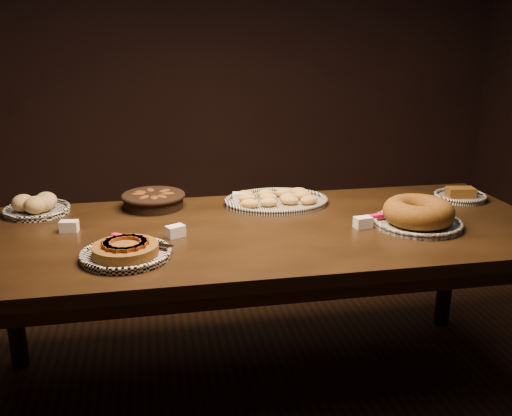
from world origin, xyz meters
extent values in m
plane|color=black|center=(0.00, 0.00, 0.00)|extent=(5.00, 5.00, 0.00)
cube|color=black|center=(0.00, 0.00, 0.72)|extent=(2.40, 1.00, 0.05)
cylinder|color=black|center=(-1.08, 0.38, 0.35)|extent=(0.08, 0.08, 0.70)
cylinder|color=black|center=(1.08, 0.38, 0.35)|extent=(0.08, 0.08, 0.70)
torus|color=white|center=(-0.53, -0.23, 0.77)|extent=(0.32, 0.32, 0.02)
cylinder|color=#46260E|center=(-0.53, -0.23, 0.78)|extent=(0.26, 0.26, 0.04)
cube|color=#612510|center=(-0.46, -0.24, 0.81)|extent=(0.03, 0.08, 0.01)
cube|color=#612510|center=(-0.47, -0.21, 0.81)|extent=(0.05, 0.08, 0.01)
cube|color=#612510|center=(-0.48, -0.18, 0.81)|extent=(0.07, 0.07, 0.01)
cube|color=#612510|center=(-0.50, -0.17, 0.81)|extent=(0.08, 0.05, 0.01)
cube|color=#612510|center=(-0.53, -0.16, 0.81)|extent=(0.08, 0.03, 0.01)
cube|color=#612510|center=(-0.56, -0.17, 0.81)|extent=(0.08, 0.06, 0.01)
cube|color=#612510|center=(-0.58, -0.19, 0.81)|extent=(0.06, 0.08, 0.01)
cube|color=#612510|center=(-0.59, -0.22, 0.81)|extent=(0.03, 0.08, 0.01)
cube|color=#612510|center=(-0.59, -0.25, 0.81)|extent=(0.05, 0.08, 0.01)
cube|color=#612510|center=(-0.57, -0.27, 0.81)|extent=(0.07, 0.07, 0.01)
cube|color=#612510|center=(-0.55, -0.29, 0.81)|extent=(0.08, 0.05, 0.01)
cube|color=#612510|center=(-0.52, -0.29, 0.81)|extent=(0.08, 0.03, 0.01)
cube|color=#612510|center=(-0.50, -0.28, 0.81)|extent=(0.08, 0.06, 0.01)
cube|color=#612510|center=(-0.47, -0.26, 0.81)|extent=(0.06, 0.08, 0.01)
cube|color=#FF0C51|center=(-0.53, -0.10, 0.78)|extent=(0.11, 0.09, 0.02)
cube|color=silver|center=(-0.43, -0.18, 0.78)|extent=(0.14, 0.11, 0.00)
torus|color=black|center=(0.14, 0.32, 0.77)|extent=(0.39, 0.39, 0.02)
ellipsoid|color=#AB7A31|center=(0.00, 0.24, 0.78)|extent=(0.09, 0.06, 0.04)
ellipsoid|color=#AB7A31|center=(0.09, 0.25, 0.78)|extent=(0.09, 0.06, 0.04)
ellipsoid|color=#AB7A31|center=(0.19, 0.26, 0.78)|extent=(0.10, 0.08, 0.04)
ellipsoid|color=#AB7A31|center=(0.28, 0.25, 0.78)|extent=(0.10, 0.08, 0.04)
ellipsoid|color=#AB7A31|center=(0.01, 0.33, 0.78)|extent=(0.09, 0.06, 0.04)
ellipsoid|color=#AB7A31|center=(0.10, 0.32, 0.78)|extent=(0.09, 0.06, 0.04)
ellipsoid|color=#AB7A31|center=(0.19, 0.31, 0.78)|extent=(0.09, 0.07, 0.04)
ellipsoid|color=#AB7A31|center=(0.27, 0.33, 0.78)|extent=(0.08, 0.06, 0.04)
ellipsoid|color=#AB7A31|center=(0.00, 0.39, 0.78)|extent=(0.09, 0.06, 0.04)
ellipsoid|color=#AB7A31|center=(0.11, 0.39, 0.78)|extent=(0.09, 0.07, 0.04)
ellipsoid|color=#AB7A31|center=(0.19, 0.39, 0.78)|extent=(0.09, 0.06, 0.04)
ellipsoid|color=#AB7A31|center=(0.27, 0.39, 0.78)|extent=(0.10, 0.08, 0.04)
torus|color=black|center=(0.64, -0.10, 0.77)|extent=(0.36, 0.36, 0.02)
torus|color=brown|center=(0.64, -0.10, 0.81)|extent=(0.35, 0.35, 0.10)
cube|color=#FF0C51|center=(0.49, -0.03, 0.78)|extent=(0.12, 0.05, 0.02)
cube|color=silver|center=(0.62, 0.00, 0.78)|extent=(0.15, 0.06, 0.00)
cylinder|color=black|center=(-0.42, 0.37, 0.78)|extent=(0.30, 0.30, 0.07)
torus|color=black|center=(-0.42, 0.37, 0.80)|extent=(0.29, 0.29, 0.02)
ellipsoid|color=#351A0A|center=(-0.35, 0.36, 0.80)|extent=(0.09, 0.06, 0.04)
ellipsoid|color=#351A0A|center=(-0.37, 0.41, 0.80)|extent=(0.10, 0.09, 0.04)
ellipsoid|color=#351A0A|center=(-0.43, 0.43, 0.80)|extent=(0.06, 0.09, 0.04)
ellipsoid|color=#351A0A|center=(-0.47, 0.40, 0.80)|extent=(0.10, 0.09, 0.04)
ellipsoid|color=#351A0A|center=(-0.48, 0.38, 0.80)|extent=(0.09, 0.06, 0.04)
ellipsoid|color=#351A0A|center=(-0.46, 0.31, 0.80)|extent=(0.09, 0.10, 0.04)
ellipsoid|color=#351A0A|center=(-0.42, 0.30, 0.80)|extent=(0.05, 0.09, 0.04)
ellipsoid|color=#351A0A|center=(-0.38, 0.31, 0.80)|extent=(0.09, 0.10, 0.04)
torus|color=white|center=(-0.93, 0.38, 0.77)|extent=(0.29, 0.29, 0.02)
ellipsoid|color=#A08249|center=(-0.98, 0.37, 0.80)|extent=(0.10, 0.10, 0.08)
ellipsoid|color=#A08249|center=(-0.89, 0.40, 0.80)|extent=(0.10, 0.10, 0.08)
ellipsoid|color=#A08249|center=(-0.92, 0.33, 0.80)|extent=(0.10, 0.10, 0.08)
ellipsoid|color=#A08249|center=(-0.89, 0.36, 0.80)|extent=(0.10, 0.10, 0.08)
torus|color=black|center=(1.02, 0.23, 0.77)|extent=(0.24, 0.24, 0.02)
cube|color=#46260E|center=(1.02, 0.23, 0.78)|extent=(0.14, 0.09, 0.05)
cube|color=white|center=(-0.34, -0.04, 0.77)|extent=(0.08, 0.07, 0.04)
cube|color=white|center=(-0.02, 0.38, 0.77)|extent=(0.08, 0.06, 0.04)
cube|color=white|center=(0.41, -0.07, 0.77)|extent=(0.08, 0.06, 0.04)
cube|color=white|center=(-0.76, 0.10, 0.77)|extent=(0.08, 0.05, 0.04)
cube|color=white|center=(0.82, 0.05, 0.77)|extent=(0.08, 0.06, 0.04)
camera|label=1|loc=(-0.43, -2.15, 1.52)|focal=40.00mm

